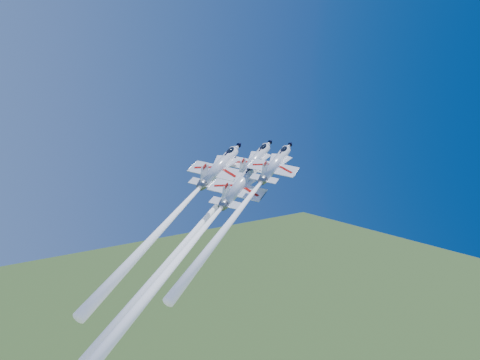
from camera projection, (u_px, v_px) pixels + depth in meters
jet_lead at (206, 218)px, 96.94m from camera, size 42.50×26.14×45.47m
jet_left at (181, 208)px, 98.41m from camera, size 37.15×22.64×34.63m
jet_right at (245, 203)px, 91.70m from camera, size 32.02×19.54×30.49m
jet_slot at (190, 246)px, 86.58m from camera, size 40.54×24.85×41.48m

